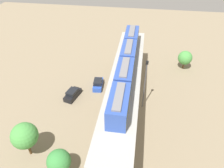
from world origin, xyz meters
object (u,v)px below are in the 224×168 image
(tree_mid_lot, at_px, (25,136))
(tree_near_viaduct, at_px, (185,58))
(parked_car_black, at_px, (73,94))
(parked_car_blue, at_px, (98,84))
(tree_far_corner, at_px, (59,161))
(signal_post, at_px, (145,83))
(train, at_px, (127,64))

(tree_mid_lot, bearing_deg, tree_near_viaduct, -132.02)
(parked_car_black, bearing_deg, parked_car_blue, -121.99)
(parked_car_blue, height_order, tree_mid_lot, tree_mid_lot)
(tree_far_corner, distance_m, signal_post, 18.99)
(train, xyz_separation_m, tree_mid_lot, (12.91, 13.42, -4.90))
(tree_near_viaduct, xyz_separation_m, tree_far_corner, (19.65, 30.60, -0.02))
(parked_car_black, relative_size, parked_car_blue, 1.04)
(tree_mid_lot, xyz_separation_m, tree_far_corner, (-5.75, 2.42, -1.18))
(tree_far_corner, bearing_deg, parked_car_blue, -92.71)
(parked_car_black, bearing_deg, tree_near_viaduct, -133.69)
(parked_car_black, distance_m, tree_far_corner, 16.69)
(train, bearing_deg, parked_car_black, -2.01)
(train, bearing_deg, parked_car_blue, -36.00)
(tree_mid_lot, distance_m, signal_post, 20.99)
(parked_car_blue, height_order, tree_far_corner, tree_far_corner)
(tree_mid_lot, xyz_separation_m, signal_post, (-16.31, -13.13, 1.47))
(parked_car_blue, bearing_deg, tree_mid_lot, 64.99)
(parked_car_black, xyz_separation_m, tree_far_corner, (-3.36, 16.21, 2.15))
(train, height_order, parked_car_blue, train)
(parked_car_blue, height_order, tree_near_viaduct, tree_near_viaduct)
(train, height_order, tree_far_corner, train)
(parked_car_black, height_order, tree_near_viaduct, tree_near_viaduct)
(parked_car_blue, xyz_separation_m, tree_near_viaduct, (-18.69, -10.26, 2.16))
(train, xyz_separation_m, tree_near_viaduct, (-12.49, -14.76, -6.06))
(tree_near_viaduct, bearing_deg, parked_car_blue, 28.77)
(tree_far_corner, bearing_deg, signal_post, -124.19)
(tree_near_viaduct, bearing_deg, parked_car_black, 32.03)
(parked_car_black, relative_size, signal_post, 0.45)
(parked_car_blue, distance_m, tree_near_viaduct, 21.43)
(train, relative_size, tree_far_corner, 6.08)
(tree_near_viaduct, distance_m, tree_mid_lot, 37.96)
(train, xyz_separation_m, parked_car_blue, (6.20, -4.50, -8.22))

